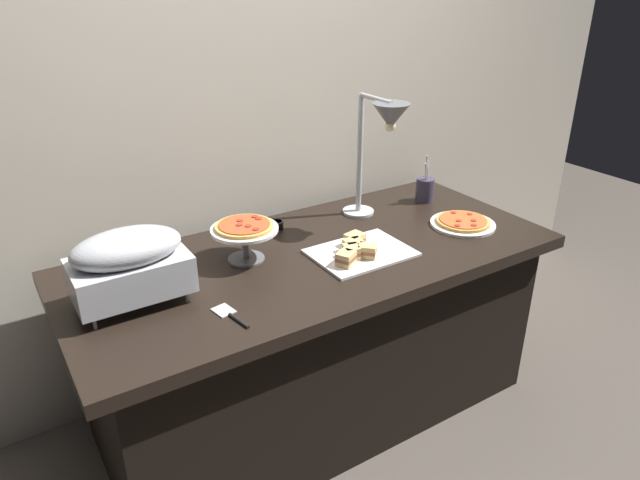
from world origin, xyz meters
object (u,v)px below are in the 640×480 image
(sauce_cup_near, at_px, (277,225))
(heat_lamp, at_px, (384,129))
(pizza_plate_center, at_px, (245,231))
(utensil_holder, at_px, (425,189))
(chafing_dish, at_px, (129,263))
(pizza_plate_front, at_px, (463,223))
(sandwich_platter, at_px, (358,251))
(serving_spatula, at_px, (231,315))

(sauce_cup_near, bearing_deg, heat_lamp, -26.55)
(pizza_plate_center, bearing_deg, utensil_holder, 5.83)
(pizza_plate_center, bearing_deg, chafing_dish, -169.35)
(chafing_dish, distance_m, utensil_holder, 1.43)
(pizza_plate_front, distance_m, utensil_holder, 0.31)
(pizza_plate_center, xyz_separation_m, utensil_holder, (0.98, 0.10, -0.06))
(sandwich_platter, bearing_deg, chafing_dish, 172.00)
(chafing_dish, xyz_separation_m, serving_spatula, (0.23, -0.25, -0.14))
(sauce_cup_near, bearing_deg, chafing_dish, -158.12)
(pizza_plate_center, bearing_deg, heat_lamp, -0.75)
(sandwich_platter, bearing_deg, pizza_plate_center, 152.06)
(heat_lamp, xyz_separation_m, utensil_holder, (0.35, 0.11, -0.36))
(pizza_plate_center, height_order, serving_spatula, pizza_plate_center)
(sandwich_platter, xyz_separation_m, serving_spatula, (-0.59, -0.13, -0.02))
(sauce_cup_near, distance_m, serving_spatula, 0.68)
(chafing_dish, xyz_separation_m, heat_lamp, (1.07, 0.08, 0.27))
(sandwich_platter, height_order, utensil_holder, utensil_holder)
(pizza_plate_front, height_order, utensil_holder, utensil_holder)
(utensil_holder, distance_m, serving_spatula, 1.27)
(sandwich_platter, bearing_deg, utensil_holder, 26.39)
(heat_lamp, xyz_separation_m, pizza_plate_front, (0.29, -0.20, -0.40))
(chafing_dish, bearing_deg, pizza_plate_front, -5.16)
(chafing_dish, height_order, serving_spatula, chafing_dish)
(heat_lamp, relative_size, pizza_plate_center, 2.13)
(utensil_holder, bearing_deg, pizza_plate_center, -174.17)
(serving_spatula, bearing_deg, sandwich_platter, 12.48)
(utensil_holder, xyz_separation_m, serving_spatula, (-1.19, -0.43, -0.05))
(heat_lamp, xyz_separation_m, sauce_cup_near, (-0.39, 0.20, -0.40))
(heat_lamp, relative_size, sandwich_platter, 1.43)
(heat_lamp, xyz_separation_m, serving_spatula, (-0.84, -0.32, -0.41))
(sandwich_platter, bearing_deg, pizza_plate_front, -0.87)
(heat_lamp, bearing_deg, sandwich_platter, -142.99)
(sauce_cup_near, relative_size, serving_spatula, 0.33)
(pizza_plate_center, relative_size, sauce_cup_near, 4.38)
(heat_lamp, distance_m, pizza_plate_front, 0.54)
(pizza_plate_center, relative_size, serving_spatula, 1.45)
(pizza_plate_front, height_order, sandwich_platter, sandwich_platter)
(chafing_dish, xyz_separation_m, sauce_cup_near, (0.68, 0.27, -0.13))
(pizza_plate_front, bearing_deg, serving_spatula, -173.87)
(heat_lamp, distance_m, sauce_cup_near, 0.59)
(chafing_dish, height_order, sauce_cup_near, chafing_dish)
(pizza_plate_front, bearing_deg, sandwich_platter, 179.13)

